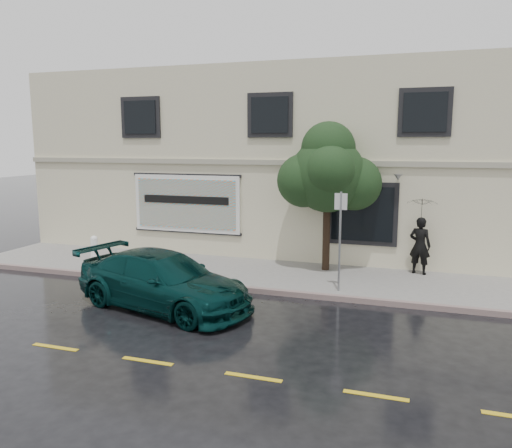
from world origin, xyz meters
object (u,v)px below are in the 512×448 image
(street_tree, at_px, (328,175))
(fire_hydrant, at_px, (94,248))
(car, at_px, (163,281))
(pedestrian, at_px, (420,246))

(street_tree, bearing_deg, fire_hydrant, -171.50)
(car, distance_m, pedestrian, 8.13)
(car, relative_size, fire_hydrant, 5.66)
(car, relative_size, street_tree, 1.16)
(pedestrian, bearing_deg, car, 54.25)
(car, height_order, street_tree, street_tree)
(pedestrian, height_order, street_tree, street_tree)
(pedestrian, distance_m, street_tree, 3.65)
(car, bearing_deg, fire_hydrant, 68.01)
(car, height_order, pedestrian, pedestrian)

